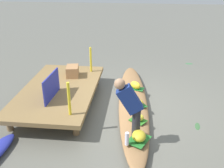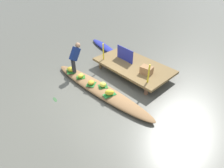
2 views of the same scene
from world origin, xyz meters
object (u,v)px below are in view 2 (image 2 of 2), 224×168
at_px(vendor_boat, 99,89).
at_px(banana_bunch_4, 91,82).
at_px(banana_bunch_1, 71,69).
at_px(banana_bunch_2, 81,76).
at_px(moored_boat, 104,47).
at_px(banana_bunch_0, 109,92).
at_px(vendor_person, 75,56).
at_px(water_bottle, 73,65).
at_px(produce_crate, 146,70).
at_px(banana_bunch_3, 103,84).
at_px(market_banner, 125,54).

bearing_deg(vendor_boat, banana_bunch_4, -162.64).
bearing_deg(banana_bunch_1, banana_bunch_2, 1.89).
xyz_separation_m(moored_boat, banana_bunch_0, (3.31, -2.65, 0.24)).
xyz_separation_m(banana_bunch_2, banana_bunch_4, (0.64, 0.01, 0.00)).
distance_m(vendor_person, water_bottle, 0.63).
distance_m(moored_boat, produce_crate, 3.65).
xyz_separation_m(banana_bunch_3, vendor_person, (-1.56, -0.07, 0.58)).
distance_m(banana_bunch_4, vendor_person, 1.31).
distance_m(banana_bunch_3, banana_bunch_4, 0.47).
xyz_separation_m(banana_bunch_3, banana_bunch_4, (-0.41, -0.22, -0.01)).
bearing_deg(banana_bunch_3, produce_crate, 66.27).
bearing_deg(banana_bunch_4, produce_crate, 58.61).
bearing_deg(banana_bunch_2, banana_bunch_4, 1.23).
height_order(banana_bunch_1, banana_bunch_2, banana_bunch_1).
distance_m(banana_bunch_3, vendor_person, 1.67).
relative_size(banana_bunch_4, water_bottle, 0.98).
relative_size(moored_boat, banana_bunch_0, 7.57).
bearing_deg(market_banner, banana_bunch_4, -82.42).
height_order(moored_boat, banana_bunch_0, banana_bunch_0).
height_order(banana_bunch_3, market_banner, market_banner).
distance_m(vendor_boat, banana_bunch_0, 0.64).
bearing_deg(banana_bunch_0, banana_bunch_3, 164.32).
xyz_separation_m(vendor_boat, banana_bunch_2, (-0.96, -0.14, 0.19)).
relative_size(banana_bunch_0, banana_bunch_4, 1.24).
bearing_deg(moored_boat, vendor_boat, -33.32).
xyz_separation_m(moored_boat, produce_crate, (3.50, -0.91, 0.48)).
height_order(banana_bunch_0, banana_bunch_2, banana_bunch_0).
distance_m(banana_bunch_4, market_banner, 2.03).
xyz_separation_m(vendor_boat, banana_bunch_3, (0.09, 0.10, 0.21)).
bearing_deg(banana_bunch_1, produce_crate, 37.58).
xyz_separation_m(banana_bunch_4, market_banner, (-0.18, 1.98, 0.41)).
relative_size(vendor_boat, produce_crate, 11.00).
relative_size(moored_boat, banana_bunch_2, 9.99).
distance_m(banana_bunch_3, produce_crate, 1.77).
height_order(banana_bunch_2, banana_bunch_3, banana_bunch_3).
height_order(banana_bunch_2, vendor_person, vendor_person).
height_order(moored_boat, vendor_person, vendor_person).
distance_m(moored_boat, water_bottle, 2.72).
xyz_separation_m(market_banner, produce_crate, (1.29, -0.16, -0.14)).
xyz_separation_m(banana_bunch_0, banana_bunch_1, (-2.23, -0.12, -0.01)).
distance_m(banana_bunch_0, market_banner, 2.23).
height_order(banana_bunch_4, vendor_person, vendor_person).
relative_size(banana_bunch_1, market_banner, 0.35).
height_order(banana_bunch_0, banana_bunch_3, banana_bunch_0).
height_order(banana_bunch_0, market_banner, market_banner).
bearing_deg(banana_bunch_2, banana_bunch_1, -178.11).
bearing_deg(moored_boat, banana_bunch_2, -46.91).
bearing_deg(banana_bunch_3, market_banner, 108.44).
height_order(water_bottle, market_banner, market_banner).
xyz_separation_m(banana_bunch_4, vendor_person, (-1.15, 0.15, 0.60)).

